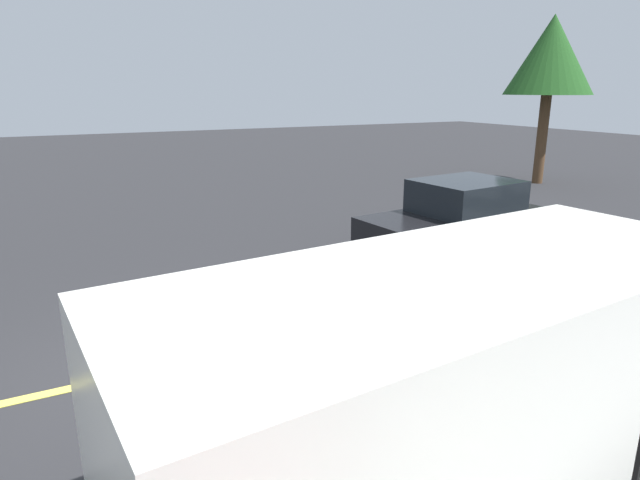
# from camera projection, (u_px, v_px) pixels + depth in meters

# --- Properties ---
(ground_plane) EXTENTS (80.00, 80.00, 0.00)m
(ground_plane) POSITION_uv_depth(u_px,v_px,m) (165.00, 368.00, 6.93)
(ground_plane) COLOR #262628
(lane_marking_centre) EXTENTS (28.00, 0.16, 0.01)m
(lane_marking_centre) POSITION_uv_depth(u_px,v_px,m) (363.00, 323.00, 8.24)
(lane_marking_centre) COLOR #E0D14C
(white_van) EXTENTS (5.35, 2.63, 2.20)m
(white_van) POSITION_uv_depth(u_px,v_px,m) (449.00, 380.00, 4.22)
(white_van) COLOR silver
(white_van) RESTS_ON ground_plane
(car_black_behind_van) EXTENTS (4.29, 2.43, 1.66)m
(car_black_behind_van) POSITION_uv_depth(u_px,v_px,m) (459.00, 220.00, 11.17)
(car_black_behind_van) COLOR black
(car_black_behind_van) RESTS_ON ground_plane
(tree_left_verge) EXTENTS (3.10, 3.10, 6.01)m
(tree_left_verge) POSITION_uv_depth(u_px,v_px,m) (551.00, 56.00, 19.22)
(tree_left_verge) COLOR #513823
(tree_left_verge) RESTS_ON ground_plane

